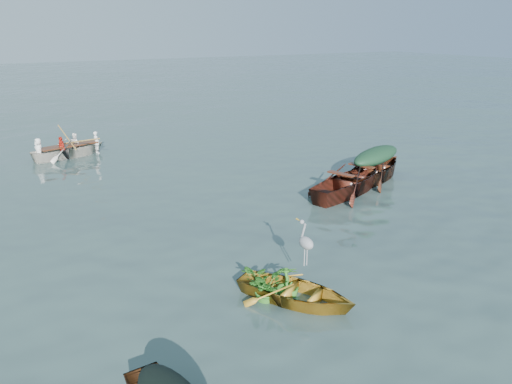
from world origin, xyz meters
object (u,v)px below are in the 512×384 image
green_tarp_boat (374,180)px  rowed_boat (70,157)px  open_wooden_boat (350,193)px  yellow_dinghy (295,302)px  heron (306,250)px

green_tarp_boat → rowed_boat: green_tarp_boat is taller
rowed_boat → green_tarp_boat: bearing=-149.3°
green_tarp_boat → open_wooden_boat: size_ratio=0.99×
green_tarp_boat → open_wooden_boat: bearing=90.0°
yellow_dinghy → green_tarp_boat: bearing=5.8°
green_tarp_boat → yellow_dinghy: bearing=105.8°
green_tarp_boat → rowed_boat: (-8.35, 8.31, 0.00)m
green_tarp_boat → heron: bearing=105.9°
yellow_dinghy → green_tarp_boat: (6.63, 5.18, 0.00)m
heron → open_wooden_boat: bearing=10.1°
open_wooden_boat → heron: 6.31m
yellow_dinghy → green_tarp_boat: size_ratio=0.58×
yellow_dinghy → heron: 1.00m
open_wooden_boat → rowed_boat: 11.23m
yellow_dinghy → heron: bearing=5.2°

